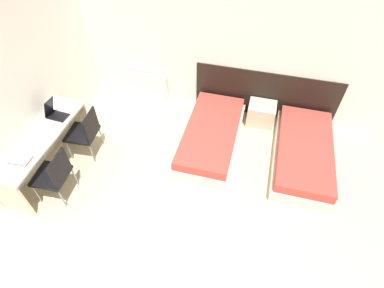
% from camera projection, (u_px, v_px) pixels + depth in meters
% --- Properties ---
extents(ground_plane, '(20.00, 20.00, 0.00)m').
position_uv_depth(ground_plane, '(151.00, 286.00, 3.80)').
color(ground_plane, beige).
extents(wall_back, '(6.07, 0.05, 2.70)m').
position_uv_depth(wall_back, '(217.00, 46.00, 5.28)').
color(wall_back, white).
rests_on(wall_back, ground_plane).
extents(wall_left, '(0.05, 4.71, 2.70)m').
position_uv_depth(wall_left, '(24.00, 84.00, 4.49)').
color(wall_left, white).
rests_on(wall_left, ground_plane).
extents(headboard_panel, '(2.68, 0.03, 0.97)m').
position_uv_depth(headboard_panel, '(265.00, 95.00, 5.71)').
color(headboard_panel, black).
rests_on(headboard_panel, ground_plane).
extents(bed_near_window, '(0.97, 2.00, 0.37)m').
position_uv_depth(bed_near_window, '(211.00, 136.00, 5.40)').
color(bed_near_window, beige).
rests_on(bed_near_window, ground_plane).
extents(bed_near_door, '(0.97, 2.00, 0.37)m').
position_uv_depth(bed_near_door, '(303.00, 153.00, 5.11)').
color(bed_near_door, beige).
rests_on(bed_near_door, ground_plane).
extents(nightstand, '(0.51, 0.42, 0.43)m').
position_uv_depth(nightstand, '(261.00, 114.00, 5.75)').
color(nightstand, beige).
rests_on(nightstand, ground_plane).
extents(radiator, '(0.91, 0.12, 0.58)m').
position_uv_depth(radiator, '(146.00, 86.00, 6.22)').
color(radiator, silver).
rests_on(radiator, ground_plane).
extents(desk, '(0.55, 1.85, 0.76)m').
position_uv_depth(desk, '(44.00, 143.00, 4.72)').
color(desk, beige).
rests_on(desk, ground_plane).
extents(chair_near_laptop, '(0.51, 0.51, 0.91)m').
position_uv_depth(chair_near_laptop, '(85.00, 131.00, 4.99)').
color(chair_near_laptop, black).
rests_on(chair_near_laptop, ground_plane).
extents(chair_near_notebook, '(0.50, 0.50, 0.91)m').
position_uv_depth(chair_near_notebook, '(54.00, 174.00, 4.38)').
color(chair_near_notebook, black).
rests_on(chair_near_notebook, ground_plane).
extents(laptop, '(0.35, 0.23, 0.33)m').
position_uv_depth(laptop, '(55.00, 113.00, 4.84)').
color(laptop, black).
rests_on(laptop, desk).
extents(open_notebook, '(0.32, 0.20, 0.02)m').
position_uv_depth(open_notebook, '(20.00, 160.00, 4.25)').
color(open_notebook, '#B21E1E').
rests_on(open_notebook, desk).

